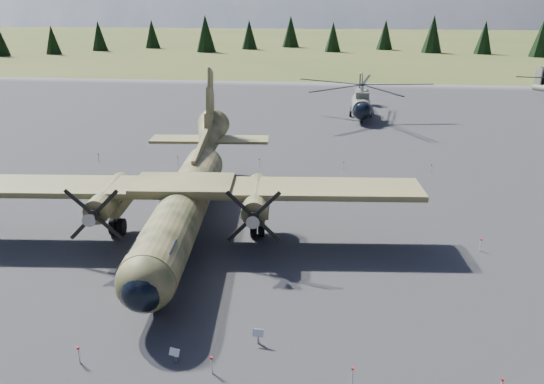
# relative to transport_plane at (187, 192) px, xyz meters

# --- Properties ---
(ground) EXTENTS (500.00, 500.00, 0.00)m
(ground) POSITION_rel_transport_plane_xyz_m (2.81, -0.78, -2.93)
(ground) COLOR brown
(ground) RESTS_ON ground
(apron) EXTENTS (120.00, 120.00, 0.04)m
(apron) POSITION_rel_transport_plane_xyz_m (2.81, 9.22, -2.93)
(apron) COLOR #5D5D62
(apron) RESTS_ON ground
(transport_plane) EXTENTS (31.03, 28.11, 10.21)m
(transport_plane) POSITION_rel_transport_plane_xyz_m (0.00, 0.00, 0.00)
(transport_plane) COLOR #3B4223
(transport_plane) RESTS_ON ground
(helicopter_near) EXTENTS (18.91, 22.14, 4.74)m
(helicopter_near) POSITION_rel_transport_plane_xyz_m (13.34, 37.99, 0.43)
(helicopter_near) COLOR slate
(helicopter_near) RESTS_ON ground
(info_placard_left) EXTENTS (0.51, 0.32, 0.75)m
(info_placard_left) POSITION_rel_transport_plane_xyz_m (3.02, -13.78, -2.44)
(info_placard_left) COLOR gray
(info_placard_left) RESTS_ON ground
(info_placard_right) EXTENTS (0.53, 0.26, 0.80)m
(info_placard_right) POSITION_rel_transport_plane_xyz_m (6.51, -12.00, -2.40)
(info_placard_right) COLOR gray
(info_placard_right) RESTS_ON ground
(barrier_fence) EXTENTS (33.12, 29.62, 0.85)m
(barrier_fence) POSITION_rel_transport_plane_xyz_m (2.35, -0.85, -2.43)
(barrier_fence) COLOR silver
(barrier_fence) RESTS_ON ground
(treeline) EXTENTS (292.25, 291.23, 10.99)m
(treeline) POSITION_rel_transport_plane_xyz_m (0.97, -3.10, 1.91)
(treeline) COLOR black
(treeline) RESTS_ON ground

